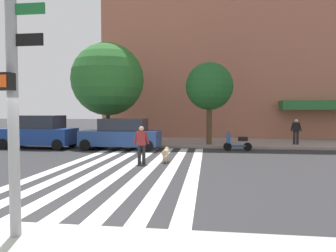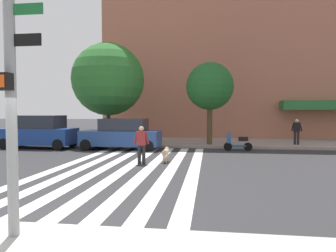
{
  "view_description": "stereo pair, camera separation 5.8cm",
  "coord_description": "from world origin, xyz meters",
  "views": [
    {
      "loc": [
        3.45,
        -5.43,
        2.27
      ],
      "look_at": [
        1.68,
        8.12,
        1.63
      ],
      "focal_mm": 33.09,
      "sensor_mm": 36.0,
      "label": 1
    },
    {
      "loc": [
        3.51,
        -5.42,
        2.27
      ],
      "look_at": [
        1.68,
        8.12,
        1.63
      ],
      "focal_mm": 33.09,
      "sensor_mm": 36.0,
      "label": 2
    }
  ],
  "objects": [
    {
      "name": "street_tree_middle",
      "position": [
        3.5,
        14.72,
        3.88
      ],
      "size": [
        3.06,
        3.06,
        5.29
      ],
      "color": "#4C3823",
      "rests_on": "sidewalk_far"
    },
    {
      "name": "dog_on_leash",
      "position": [
        1.55,
        8.29,
        0.44
      ],
      "size": [
        0.27,
        1.01,
        0.65
      ],
      "color": "tan",
      "rests_on": "ground_plane"
    },
    {
      "name": "traffic_light_pole",
      "position": [
        0.21,
        -0.68,
        3.52
      ],
      "size": [
        0.74,
        0.46,
        5.8
      ],
      "color": "gray",
      "rests_on": "sidewalk_near"
    },
    {
      "name": "pedestrian_bystander",
      "position": [
        9.05,
        15.31,
        1.08
      ],
      "size": [
        0.67,
        0.38,
        1.64
      ],
      "color": "black",
      "rests_on": "sidewalk_far"
    },
    {
      "name": "ground_plane",
      "position": [
        0.0,
        6.87,
        0.0
      ],
      "size": [
        160.0,
        160.0,
        0.0
      ],
      "primitive_type": "plane",
      "color": "#2B2B2D"
    },
    {
      "name": "street_tree_nearest",
      "position": [
        -3.35,
        14.95,
        4.45
      ],
      "size": [
        4.9,
        4.9,
        6.75
      ],
      "color": "#4C3823",
      "rests_on": "sidewalk_far"
    },
    {
      "name": "parked_scooter",
      "position": [
        5.13,
        12.78,
        0.48
      ],
      "size": [
        1.63,
        0.5,
        1.11
      ],
      "color": "black",
      "rests_on": "ground_plane"
    },
    {
      "name": "sidewalk_far",
      "position": [
        0.0,
        16.75,
        0.07
      ],
      "size": [
        80.0,
        6.0,
        0.15
      ],
      "primitive_type": "cube",
      "color": "gray",
      "rests_on": "ground_plane"
    },
    {
      "name": "parked_car_near_curb",
      "position": [
        -6.96,
        12.5,
        0.98
      ],
      "size": [
        4.44,
        2.06,
        2.04
      ],
      "color": "navy",
      "rests_on": "ground_plane"
    },
    {
      "name": "parked_car_behind_first",
      "position": [
        -1.71,
        12.5,
        0.9
      ],
      "size": [
        4.72,
        2.03,
        1.85
      ],
      "color": "navy",
      "rests_on": "ground_plane"
    },
    {
      "name": "apartment_block",
      "position": [
        8.29,
        26.39,
        11.29
      ],
      "size": [
        27.52,
        14.71,
        22.6
      ],
      "color": "#A6634D",
      "rests_on": "ground_plane"
    },
    {
      "name": "crosswalk_stripes",
      "position": [
        0.22,
        6.87,
        0.0
      ],
      "size": [
        5.85,
        13.15,
        0.01
      ],
      "color": "silver",
      "rests_on": "ground_plane"
    },
    {
      "name": "pedestrian_dog_walker",
      "position": [
        0.58,
        7.64,
        0.93
      ],
      "size": [
        0.7,
        0.25,
        1.64
      ],
      "color": "black",
      "rests_on": "ground_plane"
    }
  ]
}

